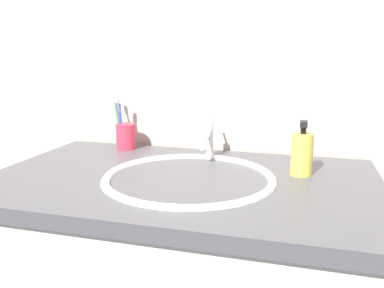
# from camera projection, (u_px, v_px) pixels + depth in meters

# --- Properties ---
(tiled_wall_back) EXTENTS (2.27, 0.04, 2.40)m
(tiled_wall_back) POSITION_uv_depth(u_px,v_px,m) (212.00, 48.00, 1.38)
(tiled_wall_back) COLOR beige
(tiled_wall_back) RESTS_ON ground
(sink_basin) EXTENTS (0.47, 0.47, 0.10)m
(sink_basin) POSITION_uv_depth(u_px,v_px,m) (189.00, 190.00, 1.10)
(sink_basin) COLOR white
(sink_basin) RESTS_ON vanity_counter
(faucet) EXTENTS (0.02, 0.15, 0.13)m
(faucet) POSITION_uv_depth(u_px,v_px,m) (208.00, 138.00, 1.30)
(faucet) COLOR silver
(faucet) RESTS_ON sink_basin
(toothbrush_cup) EXTENTS (0.07, 0.07, 0.09)m
(toothbrush_cup) POSITION_uv_depth(u_px,v_px,m) (126.00, 136.00, 1.43)
(toothbrush_cup) COLOR #D8334C
(toothbrush_cup) RESTS_ON vanity_counter
(toothbrush_blue) EXTENTS (0.02, 0.02, 0.18)m
(toothbrush_blue) POSITION_uv_depth(u_px,v_px,m) (121.00, 119.00, 1.42)
(toothbrush_blue) COLOR blue
(toothbrush_blue) RESTS_ON toothbrush_cup
(toothbrush_green) EXTENTS (0.03, 0.02, 0.19)m
(toothbrush_green) POSITION_uv_depth(u_px,v_px,m) (117.00, 118.00, 1.41)
(toothbrush_green) COLOR green
(toothbrush_green) RESTS_ON toothbrush_cup
(toothbrush_purple) EXTENTS (0.05, 0.04, 0.18)m
(toothbrush_purple) POSITION_uv_depth(u_px,v_px,m) (119.00, 118.00, 1.45)
(toothbrush_purple) COLOR purple
(toothbrush_purple) RESTS_ON toothbrush_cup
(soap_dispenser) EXTENTS (0.06, 0.06, 0.16)m
(soap_dispenser) POSITION_uv_depth(u_px,v_px,m) (302.00, 153.00, 1.12)
(soap_dispenser) COLOR #DBCC4C
(soap_dispenser) RESTS_ON vanity_counter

